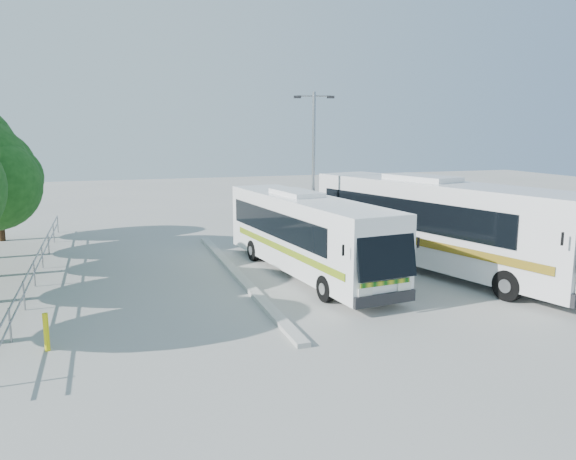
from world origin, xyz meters
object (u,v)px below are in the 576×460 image
object	(u,v)px
lamppost	(313,167)
bollard	(46,332)
coach_adjacent	(440,223)
coach_main	(306,233)

from	to	relation	value
lamppost	bollard	xyz separation A→B (m)	(-10.97, -8.77, -3.67)
lamppost	coach_adjacent	bearing A→B (deg)	-33.88
lamppost	bollard	world-z (taller)	lamppost
coach_adjacent	lamppost	bearing A→B (deg)	116.74
coach_main	lamppost	xyz separation A→B (m)	(1.52, 3.27, 2.44)
coach_main	coach_adjacent	bearing A→B (deg)	-18.71
coach_main	coach_adjacent	size ratio (longest dim) A/B	0.85
coach_main	coach_adjacent	xyz separation A→B (m)	(5.53, -1.17, 0.30)
coach_adjacent	bollard	distance (m)	15.67
coach_adjacent	lamppost	distance (m)	6.35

